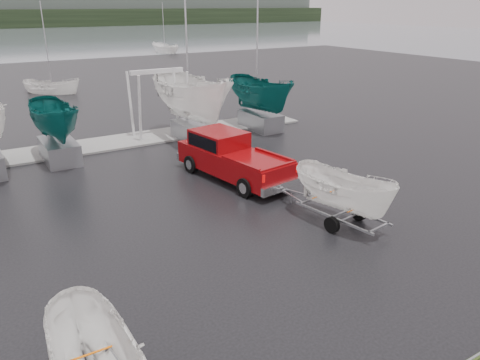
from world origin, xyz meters
TOP-DOWN VIEW (x-y plane):
  - ground_plane at (0.00, 0.00)m, footprint 120.00×120.00m
  - dock at (0.00, 13.00)m, footprint 30.00×3.00m
  - pickup_truck at (5.32, 4.47)m, footprint 3.07×6.59m
  - trailer_hitched at (6.30, -2.15)m, footprint 1.90×3.73m
  - trailer_parked at (-3.81, -6.25)m, footprint 1.79×3.62m
  - boat_hoist at (5.34, 13.00)m, footprint 3.30×2.18m
  - keelboat_1 at (-1.03, 11.20)m, footprint 2.10×3.20m
  - keelboat_2 at (6.65, 11.00)m, footprint 2.98×3.20m
  - keelboat_3 at (11.67, 11.30)m, footprint 2.35×3.20m
  - moored_boat_2 at (2.66, 32.34)m, footprint 3.07×3.07m
  - moored_boat_3 at (26.62, 62.59)m, footprint 2.92×2.97m

SIDE VIEW (x-z plane):
  - ground_plane at x=0.00m, z-range 0.00..0.00m
  - moored_boat_3 at x=26.62m, z-range -5.64..5.65m
  - moored_boat_2 at x=2.66m, z-range -5.42..5.43m
  - dock at x=0.00m, z-range -0.01..0.11m
  - pickup_truck at x=5.32m, z-range 0.05..2.15m
  - trailer_parked at x=-3.81m, z-range 0.21..4.89m
  - trailer_hitched at x=6.30m, z-range 0.21..5.10m
  - boat_hoist at x=5.34m, z-range 0.61..4.73m
  - keelboat_1 at x=-1.03m, z-range -0.06..6.62m
  - keelboat_3 at x=11.67m, z-range -1.54..8.98m
  - keelboat_2 at x=6.65m, z-range -0.85..10.32m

